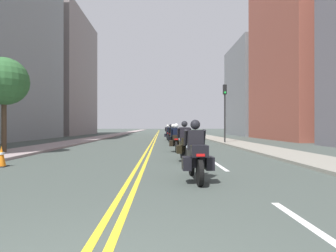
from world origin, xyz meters
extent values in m
plane|color=#3D4641|center=(0.00, 48.00, 0.00)|extent=(264.00, 264.00, 0.00)
cube|color=gray|center=(-6.87, 48.00, 0.06)|extent=(2.49, 144.00, 0.12)
cube|color=gray|center=(6.87, 48.00, 0.06)|extent=(2.49, 144.00, 0.12)
cube|color=yellow|center=(-0.12, 48.00, 0.00)|extent=(0.12, 132.00, 0.01)
cube|color=yellow|center=(0.12, 48.00, 0.00)|extent=(0.12, 132.00, 0.01)
cube|color=silver|center=(2.81, 2.00, 0.00)|extent=(0.14, 2.40, 0.01)
cube|color=silver|center=(2.81, 8.00, 0.00)|extent=(0.14, 2.40, 0.01)
cube|color=silver|center=(2.81, 14.00, 0.00)|extent=(0.14, 2.40, 0.01)
cube|color=silver|center=(2.81, 20.00, 0.00)|extent=(0.14, 2.40, 0.01)
cube|color=silver|center=(2.81, 26.00, 0.00)|extent=(0.14, 2.40, 0.01)
cube|color=silver|center=(2.81, 32.00, 0.00)|extent=(0.14, 2.40, 0.01)
cube|color=silver|center=(2.81, 38.00, 0.00)|extent=(0.14, 2.40, 0.01)
cube|color=silver|center=(2.81, 44.00, 0.00)|extent=(0.14, 2.40, 0.01)
cube|color=silver|center=(2.81, 50.00, 0.00)|extent=(0.14, 2.40, 0.01)
cube|color=silver|center=(2.81, 56.00, 0.00)|extent=(0.14, 2.40, 0.01)
cube|color=brown|center=(16.95, 28.17, 10.20)|extent=(9.10, 13.53, 20.41)
cube|color=gray|center=(-16.18, 47.03, 10.35)|extent=(7.55, 17.51, 20.70)
cube|color=#2D3847|center=(-19.97, 47.03, 5.17)|extent=(0.04, 14.71, 0.90)
cube|color=#2D3847|center=(-19.97, 47.03, 16.56)|extent=(0.04, 14.71, 0.90)
cube|color=slate|center=(15.74, 42.77, 7.29)|extent=(6.67, 12.78, 14.58)
cube|color=#2D3847|center=(19.09, 42.77, 3.64)|extent=(0.04, 10.74, 0.90)
cube|color=#2D3847|center=(19.09, 42.77, 7.65)|extent=(0.04, 10.74, 0.90)
cube|color=#2D3847|center=(19.09, 42.77, 11.66)|extent=(0.04, 10.74, 0.90)
cylinder|color=black|center=(1.60, 6.16, 0.32)|extent=(0.12, 0.65, 0.65)
cylinder|color=black|center=(1.63, 4.67, 0.32)|extent=(0.12, 0.65, 0.65)
cube|color=silver|center=(1.60, 6.16, 0.67)|extent=(0.15, 0.32, 0.04)
cube|color=black|center=(1.61, 5.42, 0.60)|extent=(0.35, 1.14, 0.40)
cube|color=black|center=(1.63, 4.75, 0.82)|extent=(0.41, 0.37, 0.28)
cube|color=red|center=(1.63, 4.56, 0.74)|extent=(0.20, 0.03, 0.06)
cube|color=black|center=(1.34, 4.97, 0.50)|extent=(0.21, 0.44, 0.32)
cube|color=black|center=(1.90, 4.98, 0.50)|extent=(0.21, 0.44, 0.32)
cube|color=#B2C1CC|center=(1.60, 5.89, 0.98)|extent=(0.36, 0.13, 0.36)
cube|color=black|center=(1.62, 5.37, 1.06)|extent=(0.41, 0.27, 0.52)
cylinder|color=black|center=(1.37, 5.51, 1.11)|extent=(0.11, 0.28, 0.45)
cylinder|color=black|center=(1.85, 5.52, 1.11)|extent=(0.11, 0.28, 0.45)
sphere|color=black|center=(1.61, 5.40, 1.46)|extent=(0.26, 0.26, 0.26)
cylinder|color=black|center=(1.66, 10.53, 0.32)|extent=(0.15, 0.65, 0.64)
cylinder|color=black|center=(1.73, 8.93, 0.32)|extent=(0.15, 0.65, 0.64)
cube|color=silver|center=(1.66, 10.53, 0.66)|extent=(0.15, 0.33, 0.04)
cube|color=black|center=(1.70, 9.73, 0.60)|extent=(0.37, 1.23, 0.40)
cube|color=black|center=(1.72, 9.01, 0.82)|extent=(0.41, 0.38, 0.28)
cube|color=red|center=(1.73, 8.82, 0.74)|extent=(0.20, 0.04, 0.06)
cube|color=black|center=(1.44, 9.24, 0.50)|extent=(0.22, 0.45, 0.32)
cube|color=black|center=(1.99, 9.27, 0.50)|extent=(0.22, 0.45, 0.32)
cube|color=#B2C1CC|center=(1.67, 10.24, 0.98)|extent=(0.36, 0.14, 0.36)
cube|color=black|center=(1.70, 9.68, 1.09)|extent=(0.41, 0.28, 0.58)
cylinder|color=black|center=(1.45, 9.82, 1.14)|extent=(0.11, 0.28, 0.45)
cylinder|color=black|center=(1.93, 9.84, 1.14)|extent=(0.11, 0.28, 0.45)
sphere|color=black|center=(1.70, 9.71, 1.52)|extent=(0.26, 0.26, 0.26)
cylinder|color=black|center=(1.63, 14.86, 0.31)|extent=(0.13, 0.62, 0.61)
cylinder|color=black|center=(1.55, 13.23, 0.31)|extent=(0.13, 0.62, 0.61)
cube|color=silver|center=(1.63, 14.86, 0.63)|extent=(0.16, 0.33, 0.04)
cube|color=black|center=(1.59, 14.04, 0.59)|extent=(0.38, 1.26, 0.40)
cube|color=black|center=(1.55, 13.31, 0.81)|extent=(0.42, 0.38, 0.28)
cube|color=red|center=(1.54, 13.12, 0.73)|extent=(0.20, 0.04, 0.06)
cube|color=black|center=(1.28, 13.57, 0.49)|extent=(0.22, 0.45, 0.32)
cube|color=black|center=(1.84, 13.54, 0.49)|extent=(0.22, 0.45, 0.32)
cube|color=#B2C1CC|center=(1.61, 14.57, 0.97)|extent=(0.37, 0.14, 0.36)
cube|color=black|center=(1.58, 13.99, 1.05)|extent=(0.41, 0.28, 0.53)
cylinder|color=black|center=(1.35, 14.16, 1.10)|extent=(0.11, 0.29, 0.45)
cylinder|color=black|center=(1.83, 14.13, 1.10)|extent=(0.11, 0.29, 0.45)
sphere|color=white|center=(1.59, 14.02, 1.46)|extent=(0.26, 0.26, 0.26)
cylinder|color=black|center=(1.59, 19.55, 0.32)|extent=(0.14, 0.65, 0.64)
cylinder|color=black|center=(1.63, 18.06, 0.32)|extent=(0.14, 0.65, 0.64)
cube|color=silver|center=(1.59, 19.55, 0.66)|extent=(0.15, 0.32, 0.04)
cube|color=black|center=(1.61, 18.81, 0.60)|extent=(0.35, 1.15, 0.40)
cube|color=black|center=(1.63, 18.13, 0.82)|extent=(0.41, 0.37, 0.28)
cube|color=red|center=(1.64, 17.94, 0.74)|extent=(0.20, 0.04, 0.06)
cube|color=black|center=(1.34, 18.35, 0.50)|extent=(0.21, 0.45, 0.32)
cube|color=black|center=(1.90, 18.37, 0.50)|extent=(0.21, 0.45, 0.32)
cube|color=#B2C1CC|center=(1.60, 19.28, 0.98)|extent=(0.36, 0.13, 0.36)
cube|color=black|center=(1.61, 18.76, 1.07)|extent=(0.41, 0.27, 0.53)
cylinder|color=black|center=(1.37, 18.90, 1.12)|extent=(0.11, 0.28, 0.45)
cylinder|color=black|center=(1.85, 18.91, 1.12)|extent=(0.11, 0.28, 0.45)
sphere|color=white|center=(1.61, 18.79, 1.47)|extent=(0.26, 0.26, 0.26)
cylinder|color=black|center=(1.62, 24.33, 0.33)|extent=(0.15, 0.67, 0.67)
cylinder|color=black|center=(1.57, 22.75, 0.33)|extent=(0.15, 0.67, 0.67)
cube|color=silver|center=(1.62, 24.33, 0.69)|extent=(0.15, 0.32, 0.04)
cube|color=black|center=(1.59, 23.54, 0.61)|extent=(0.36, 1.21, 0.40)
cube|color=black|center=(1.57, 22.82, 0.83)|extent=(0.41, 0.37, 0.28)
cube|color=red|center=(1.57, 22.63, 0.75)|extent=(0.20, 0.04, 0.06)
cube|color=black|center=(1.30, 23.07, 0.51)|extent=(0.21, 0.45, 0.32)
cube|color=black|center=(1.86, 23.05, 0.51)|extent=(0.21, 0.45, 0.32)
cube|color=#B2C1CC|center=(1.61, 24.04, 0.99)|extent=(0.36, 0.13, 0.36)
cube|color=black|center=(1.59, 23.49, 1.09)|extent=(0.41, 0.27, 0.55)
cylinder|color=black|center=(1.36, 23.64, 1.14)|extent=(0.11, 0.28, 0.45)
cylinder|color=black|center=(1.84, 23.63, 1.14)|extent=(0.11, 0.28, 0.45)
sphere|color=black|center=(1.59, 23.52, 1.50)|extent=(0.26, 0.26, 0.26)
cylinder|color=black|center=(1.42, 28.22, 0.34)|extent=(0.14, 0.67, 0.67)
cylinder|color=black|center=(1.44, 26.63, 0.34)|extent=(0.14, 0.67, 0.67)
cube|color=silver|center=(1.42, 28.22, 0.69)|extent=(0.14, 0.32, 0.04)
cube|color=black|center=(1.43, 27.43, 0.62)|extent=(0.34, 1.21, 0.40)
cube|color=black|center=(1.44, 26.71, 0.84)|extent=(0.40, 0.37, 0.28)
cube|color=red|center=(1.44, 26.52, 0.76)|extent=(0.20, 0.03, 0.06)
cube|color=black|center=(1.16, 26.95, 0.52)|extent=(0.21, 0.44, 0.32)
cube|color=black|center=(1.72, 26.95, 0.52)|extent=(0.21, 0.44, 0.32)
cube|color=#B2C1CC|center=(1.42, 27.94, 1.00)|extent=(0.36, 0.13, 0.36)
cube|color=black|center=(1.43, 27.38, 1.08)|extent=(0.40, 0.27, 0.54)
cylinder|color=black|center=(1.19, 27.52, 1.13)|extent=(0.10, 0.28, 0.45)
cylinder|color=black|center=(1.67, 27.53, 1.13)|extent=(0.10, 0.28, 0.45)
sphere|color=white|center=(1.43, 27.41, 1.49)|extent=(0.26, 0.26, 0.26)
cube|color=black|center=(-4.87, 8.02, 0.01)|extent=(0.37, 0.37, 0.03)
cone|color=orange|center=(-4.87, 8.02, 0.38)|extent=(0.30, 0.30, 0.71)
cylinder|color=white|center=(-4.87, 8.02, 0.47)|extent=(0.20, 0.20, 0.08)
cylinder|color=black|center=(6.02, 21.11, 2.07)|extent=(0.12, 0.12, 4.14)
cube|color=black|center=(6.02, 21.11, 4.49)|extent=(0.28, 0.28, 0.80)
sphere|color=green|center=(6.02, 20.96, 4.21)|extent=(0.18, 0.18, 0.18)
cylinder|color=#463626|center=(-7.21, 12.38, 1.43)|extent=(0.24, 0.24, 2.86)
sphere|color=#306332|center=(-7.21, 12.38, 3.70)|extent=(2.40, 2.40, 2.40)
camera|label=1|loc=(0.72, -1.87, 1.41)|focal=29.78mm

